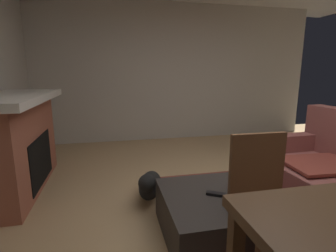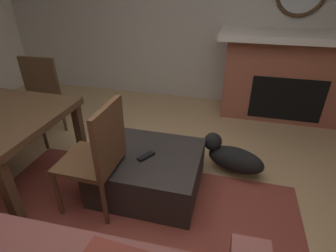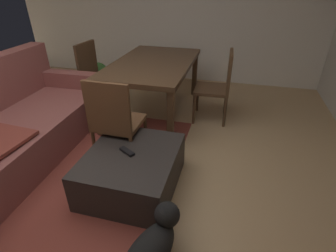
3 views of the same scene
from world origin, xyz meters
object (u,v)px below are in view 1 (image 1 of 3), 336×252
fireplace (12,143)px  tv_remote (216,194)px  small_dog (150,185)px  ottoman_coffee_table (211,216)px  dining_chair_west (263,191)px

fireplace → tv_remote: bearing=55.8°
small_dog → fireplace: bearing=-112.2°
fireplace → ottoman_coffee_table: bearing=55.3°
ottoman_coffee_table → small_dog: bearing=-150.1°
tv_remote → small_dog: bearing=-117.4°
fireplace → dining_chair_west: (1.62, 2.18, -0.05)m
ottoman_coffee_table → tv_remote: (0.00, 0.04, 0.20)m
small_dog → ottoman_coffee_table: bearing=29.9°
ottoman_coffee_table → fireplace: bearing=-124.7°
tv_remote → fireplace: bearing=-93.9°
dining_chair_west → small_dog: dining_chair_west is taller
ottoman_coffee_table → small_dog: 0.82m
fireplace → tv_remote: 2.36m
fireplace → small_dog: fireplace is taller
fireplace → ottoman_coffee_table: fireplace is taller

